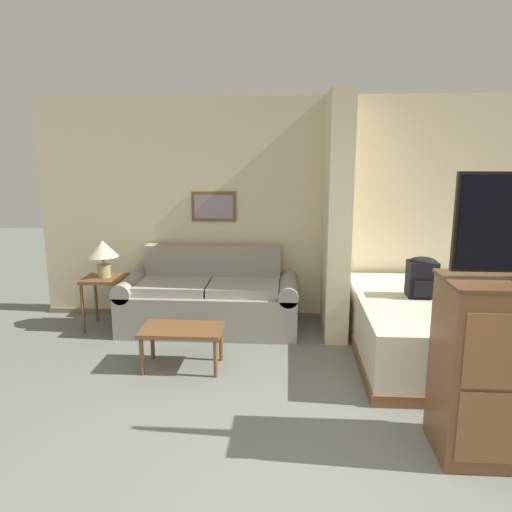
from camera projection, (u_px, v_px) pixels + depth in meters
name	position (u px, v px, depth m)	size (l,w,h in m)	color
wall_back	(300.00, 211.00, 5.85)	(6.21, 0.16, 2.60)	beige
wall_partition_pillar	(337.00, 216.00, 5.35)	(0.24, 0.86, 2.60)	beige
couch	(210.00, 300.00, 5.65)	(1.98, 0.84, 0.91)	gray
coffee_table	(182.00, 333.00, 4.60)	(0.75, 0.44, 0.39)	brown
side_table	(105.00, 286.00, 5.64)	(0.45, 0.45, 0.59)	brown
table_lamp	(103.00, 251.00, 5.55)	(0.35, 0.35, 0.42)	tan
bed	(447.00, 328.00, 4.86)	(1.77, 2.08, 0.59)	brown
backpack	(422.00, 276.00, 4.84)	(0.27, 0.25, 0.39)	black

